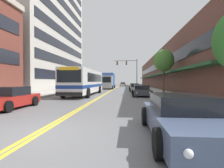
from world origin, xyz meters
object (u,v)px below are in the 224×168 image
object	(u,v)px
car_silver_parked_right_mid	(136,88)
box_truck	(108,81)
car_dark_grey_parked_right_far	(142,91)
street_tree_right_mid	(164,61)
car_charcoal_parked_left_near	(89,87)
car_beige_parked_right_end	(134,87)
car_slate_blue_parked_right_foreground	(182,118)
car_champagne_moving_lead	(123,84)
car_red_parked_left_mid	(9,98)
city_bus	(85,81)
fire_hydrant	(171,97)
traffic_signal_mast	(129,68)

from	to	relation	value
car_silver_parked_right_mid	box_truck	bearing A→B (deg)	119.59
car_dark_grey_parked_right_far	street_tree_right_mid	world-z (taller)	street_tree_right_mid
car_charcoal_parked_left_near	car_beige_parked_right_end	xyz separation A→B (m)	(8.51, 2.70, 0.01)
car_charcoal_parked_left_near	car_slate_blue_parked_right_foreground	xyz separation A→B (m)	(8.69, -26.43, 0.03)
car_dark_grey_parked_right_far	street_tree_right_mid	xyz separation A→B (m)	(2.80, 1.81, 3.57)
car_slate_blue_parked_right_foreground	car_beige_parked_right_end	distance (m)	29.13
car_silver_parked_right_mid	car_beige_parked_right_end	xyz separation A→B (m)	(-0.05, 6.18, 0.02)
car_silver_parked_right_mid	car_champagne_moving_lead	size ratio (longest dim) A/B	0.87
car_charcoal_parked_left_near	car_red_parked_left_mid	xyz separation A→B (m)	(-0.07, -21.66, 0.05)
car_charcoal_parked_left_near	street_tree_right_mid	distance (m)	15.69
car_charcoal_parked_left_near	box_truck	world-z (taller)	box_truck
car_charcoal_parked_left_near	car_dark_grey_parked_right_far	world-z (taller)	car_dark_grey_parked_right_far
city_bus	car_slate_blue_parked_right_foreground	bearing A→B (deg)	-66.91
car_beige_parked_right_end	car_charcoal_parked_left_near	bearing A→B (deg)	-162.41
car_slate_blue_parked_right_foreground	fire_hydrant	size ratio (longest dim) A/B	6.54
car_silver_parked_right_mid	car_champagne_moving_lead	world-z (taller)	car_champagne_moving_lead
car_silver_parked_right_mid	box_truck	xyz separation A→B (m)	(-5.61, 9.89, 1.19)
car_charcoal_parked_left_near	car_champagne_moving_lead	world-z (taller)	car_champagne_moving_lead
car_silver_parked_right_mid	car_beige_parked_right_end	size ratio (longest dim) A/B	1.01
car_beige_parked_right_end	box_truck	distance (m)	6.79
car_silver_parked_right_mid	car_champagne_moving_lead	distance (m)	29.53
city_bus	car_slate_blue_parked_right_foreground	world-z (taller)	city_bus
city_bus	car_silver_parked_right_mid	distance (m)	9.83
fire_hydrant	car_red_parked_left_mid	bearing A→B (deg)	-165.31
car_slate_blue_parked_right_foreground	car_champagne_moving_lead	xyz separation A→B (m)	(-3.00, 52.34, 0.01)
car_slate_blue_parked_right_foreground	street_tree_right_mid	bearing A→B (deg)	80.27
car_slate_blue_parked_right_foreground	car_dark_grey_parked_right_far	size ratio (longest dim) A/B	1.09
car_slate_blue_parked_right_foreground	traffic_signal_mast	world-z (taller)	traffic_signal_mast
car_beige_parked_right_end	car_red_parked_left_mid	bearing A→B (deg)	-109.41
box_truck	car_champagne_moving_lead	bearing A→B (deg)	81.98
car_dark_grey_parked_right_far	car_champagne_moving_lead	distance (m)	37.88
car_silver_parked_right_mid	car_dark_grey_parked_right_far	xyz separation A→B (m)	(0.14, -8.37, 0.01)
city_bus	car_charcoal_parked_left_near	distance (m)	10.95
car_beige_parked_right_end	car_champagne_moving_lead	bearing A→B (deg)	96.93
car_red_parked_left_mid	box_truck	xyz separation A→B (m)	(3.02, 28.07, 1.14)
car_dark_grey_parked_right_far	fire_hydrant	size ratio (longest dim) A/B	6.00
car_dark_grey_parked_right_far	traffic_signal_mast	world-z (taller)	traffic_signal_mast
city_bus	street_tree_right_mid	size ratio (longest dim) A/B	2.24
car_dark_grey_parked_right_far	traffic_signal_mast	xyz separation A→B (m)	(-1.11, 23.36, 4.44)
car_beige_parked_right_end	fire_hydrant	xyz separation A→B (m)	(1.69, -21.67, -0.03)
car_silver_parked_right_mid	traffic_signal_mast	distance (m)	15.67
box_truck	fire_hydrant	distance (m)	26.42
traffic_signal_mast	box_truck	bearing A→B (deg)	-132.30
car_red_parked_left_mid	street_tree_right_mid	xyz separation A→B (m)	(11.57, 11.62, 3.53)
car_slate_blue_parked_right_foreground	city_bus	bearing A→B (deg)	113.09
city_bus	street_tree_right_mid	world-z (taller)	street_tree_right_mid
car_charcoal_parked_left_near	box_truck	size ratio (longest dim) A/B	0.61
car_red_parked_left_mid	fire_hydrant	world-z (taller)	car_red_parked_left_mid
city_bus	car_charcoal_parked_left_near	xyz separation A→B (m)	(-1.99, 10.71, -1.12)
traffic_signal_mast	fire_hydrant	bearing A→B (deg)	-85.10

